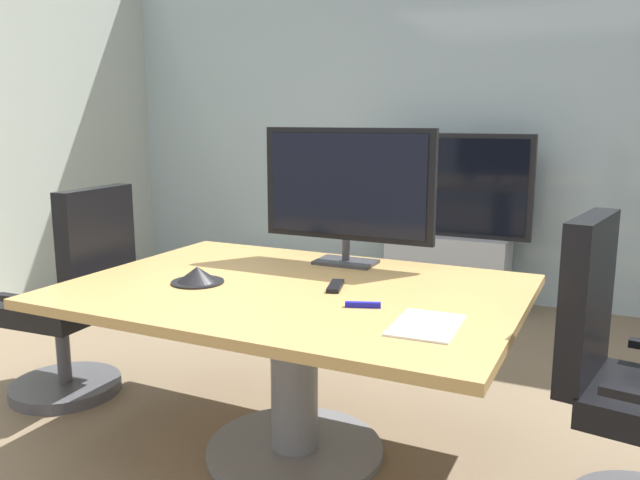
{
  "coord_description": "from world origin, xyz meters",
  "views": [
    {
      "loc": [
        1.16,
        -2.06,
        1.42
      ],
      "look_at": [
        -0.04,
        0.42,
        0.89
      ],
      "focal_mm": 35.78,
      "sensor_mm": 36.0,
      "label": 1
    }
  ],
  "objects": [
    {
      "name": "ground_plane",
      "position": [
        0.0,
        0.0,
        0.0
      ],
      "size": [
        7.35,
        7.35,
        0.0
      ],
      "primitive_type": "plane",
      "color": "#7A664C"
    },
    {
      "name": "wall_back_glass_partition",
      "position": [
        0.0,
        2.97,
        1.49
      ],
      "size": [
        6.35,
        0.1,
        2.98
      ],
      "primitive_type": "cube",
      "color": "#9EB2B7",
      "rests_on": "ground"
    },
    {
      "name": "conference_table",
      "position": [
        -0.04,
        0.17,
        0.56
      ],
      "size": [
        1.82,
        1.3,
        0.74
      ],
      "color": "#B2894C",
      "rests_on": "ground"
    },
    {
      "name": "office_chair_left",
      "position": [
        -1.32,
        0.19,
        0.46
      ],
      "size": [
        0.61,
        0.59,
        1.09
      ],
      "rotation": [
        0.0,
        0.0,
        -1.51
      ],
      "color": "#4C4C51",
      "rests_on": "ground"
    },
    {
      "name": "office_chair_right",
      "position": [
        1.24,
        0.26,
        0.46
      ],
      "size": [
        0.63,
        0.61,
        1.09
      ],
      "rotation": [
        0.0,
        0.0,
        1.41
      ],
      "color": "#4C4C51",
      "rests_on": "ground"
    },
    {
      "name": "tv_monitor",
      "position": [
        -0.01,
        0.65,
        1.1
      ],
      "size": [
        0.84,
        0.18,
        0.64
      ],
      "color": "#333338",
      "rests_on": "conference_table"
    },
    {
      "name": "wall_display_unit",
      "position": [
        -0.02,
        2.61,
        0.44
      ],
      "size": [
        1.2,
        0.36,
        1.31
      ],
      "color": "#B7BABC",
      "rests_on": "ground"
    },
    {
      "name": "conference_phone",
      "position": [
        -0.43,
        0.04,
        0.77
      ],
      "size": [
        0.22,
        0.22,
        0.07
      ],
      "color": "black",
      "rests_on": "conference_table"
    },
    {
      "name": "remote_control",
      "position": [
        0.13,
        0.22,
        0.75
      ],
      "size": [
        0.09,
        0.18,
        0.02
      ],
      "primitive_type": "cube",
      "rotation": [
        0.0,
        0.0,
        0.28
      ],
      "color": "black",
      "rests_on": "conference_table"
    },
    {
      "name": "whiteboard_marker",
      "position": [
        0.33,
        0.02,
        0.75
      ],
      "size": [
        0.13,
        0.06,
        0.02
      ],
      "primitive_type": "cube",
      "rotation": [
        0.0,
        0.0,
        0.36
      ],
      "color": "#1919A5",
      "rests_on": "conference_table"
    },
    {
      "name": "paper_notepad",
      "position": [
        0.6,
        -0.09,
        0.74
      ],
      "size": [
        0.22,
        0.31,
        0.01
      ],
      "primitive_type": "cube",
      "rotation": [
        0.0,
        0.0,
        0.05
      ],
      "color": "white",
      "rests_on": "conference_table"
    }
  ]
}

